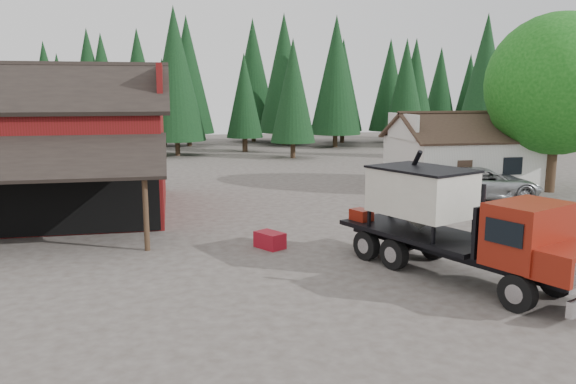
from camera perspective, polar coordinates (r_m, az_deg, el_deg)
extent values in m
plane|color=#4A413A|center=(19.95, 2.09, -6.65)|extent=(120.00, 120.00, 0.00)
cube|color=maroon|center=(29.42, -24.31, 2.86)|extent=(12.00, 10.00, 5.00)
cube|color=black|center=(26.81, -25.99, 9.63)|extent=(12.80, 5.53, 2.35)
cube|color=black|center=(31.69, -23.81, 9.70)|extent=(12.80, 5.53, 2.35)
cube|color=maroon|center=(28.54, -12.80, 10.35)|extent=(0.25, 7.00, 2.00)
cylinder|color=#382619|center=(21.11, -14.24, -2.10)|extent=(0.20, 0.20, 2.80)
cube|color=black|center=(24.62, -26.69, 0.25)|extent=(11.70, 0.08, 3.90)
cube|color=silver|center=(36.38, 17.26, 2.92)|extent=(8.00, 6.00, 3.00)
cube|color=#38281E|center=(34.89, 18.65, 6.28)|extent=(8.60, 3.42, 1.80)
cube|color=#38281E|center=(37.50, 16.33, 6.63)|extent=(8.60, 3.42, 1.80)
cube|color=silver|center=(34.41, 11.58, 6.55)|extent=(0.20, 4.20, 1.50)
cube|color=silver|center=(38.29, 22.71, 6.32)|extent=(0.20, 4.20, 1.50)
cube|color=#38281E|center=(33.10, 17.46, 1.37)|extent=(0.90, 0.06, 2.00)
cube|color=black|center=(34.59, 21.86, 2.47)|extent=(1.20, 0.06, 1.00)
cylinder|color=#382619|center=(36.05, 25.16, 2.52)|extent=(0.60, 0.60, 3.20)
sphere|color=#135212|center=(35.81, 25.71, 9.83)|extent=(8.00, 8.00, 8.00)
sphere|color=#135212|center=(35.76, 23.24, 8.08)|extent=(4.40, 4.40, 4.40)
cylinder|color=#382619|center=(49.93, 0.50, 4.39)|extent=(0.44, 0.44, 1.60)
cone|color=black|center=(49.69, 0.51, 10.25)|extent=(3.96, 3.96, 9.00)
cylinder|color=#382619|center=(52.13, 18.99, 4.09)|extent=(0.44, 0.44, 1.60)
cone|color=black|center=(51.90, 19.38, 10.79)|extent=(4.84, 4.84, 11.00)
cylinder|color=#382619|center=(52.77, -11.15, 4.51)|extent=(0.44, 0.44, 1.60)
cone|color=black|center=(52.57, -11.39, 11.69)|extent=(5.28, 5.28, 12.00)
cylinder|color=black|center=(16.25, 22.28, -9.47)|extent=(0.71, 1.07, 1.02)
cylinder|color=black|center=(17.87, 25.69, -7.97)|extent=(0.71, 1.07, 1.02)
cylinder|color=black|center=(18.86, 10.72, -6.20)|extent=(0.71, 1.07, 1.02)
cylinder|color=black|center=(20.27, 14.58, -5.21)|extent=(0.71, 1.07, 1.02)
cylinder|color=black|center=(19.74, 7.99, -5.38)|extent=(0.71, 1.07, 1.02)
cylinder|color=black|center=(21.09, 11.87, -4.50)|extent=(0.71, 1.07, 1.02)
cube|color=black|center=(18.53, 16.20, -5.52)|extent=(4.14, 7.75, 0.37)
cube|color=maroon|center=(16.44, 26.66, -6.35)|extent=(2.40, 1.95, 0.79)
cube|color=maroon|center=(16.88, 23.18, -3.87)|extent=(2.68, 2.34, 1.72)
cube|color=black|center=(16.46, 25.46, -3.38)|extent=(1.82, 0.85, 0.84)
cylinder|color=black|center=(16.45, 19.12, -2.13)|extent=(0.17, 0.17, 1.68)
cube|color=black|center=(17.37, 20.56, -3.48)|extent=(2.14, 1.01, 1.49)
cube|color=black|center=(19.27, 13.20, -4.02)|extent=(4.34, 5.90, 0.15)
cube|color=beige|center=(18.99, 13.37, 0.02)|extent=(3.19, 3.67, 1.49)
cone|color=beige|center=(19.17, 13.26, -2.72)|extent=(2.70, 2.70, 0.65)
cube|color=black|center=(18.88, 13.46, 2.30)|extent=(3.31, 3.80, 0.07)
cylinder|color=black|center=(20.28, 11.64, 0.44)|extent=(0.47, 2.06, 2.84)
cube|color=maroon|center=(20.34, 7.47, -2.35)|extent=(0.81, 0.91, 0.42)
cylinder|color=silver|center=(18.35, 23.09, -6.40)|extent=(0.85, 1.06, 0.52)
imported|color=#AAAEB1|center=(32.43, 19.21, 0.85)|extent=(6.52, 3.74, 1.71)
cube|color=maroon|center=(21.07, -1.86, -4.90)|extent=(1.18, 1.30, 0.60)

